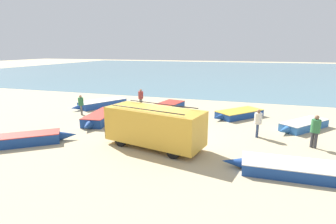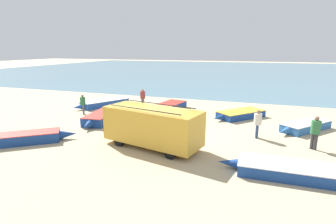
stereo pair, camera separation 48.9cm
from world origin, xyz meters
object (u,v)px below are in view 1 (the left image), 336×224
Objects in this scene: fishing_rowboat_4 at (168,107)px; fishing_rowboat_5 at (101,103)px; fisherman_2 at (315,129)px; parked_van at (154,126)px; fisherman_0 at (258,121)px; fishing_rowboat_3 at (21,140)px; fishing_rowboat_6 at (303,125)px; fishing_rowboat_2 at (101,118)px; fisherman_1 at (81,103)px; fishing_rowboat_1 at (238,114)px; fishing_rowboat_0 at (289,168)px; fisherman_3 at (141,96)px.

fishing_rowboat_5 is at bearing -73.44° from fishing_rowboat_4.
parked_van is at bearing 139.82° from fisherman_2.
fishing_rowboat_5 is 14.21m from fisherman_0.
fisherman_2 is at bearing -21.69° from fishing_rowboat_3.
fishing_rowboat_2 is at bearing -39.31° from fishing_rowboat_6.
fisherman_0 is at bearing 135.40° from fisherman_1.
fishing_rowboat_1 is at bearing 95.76° from fishing_rowboat_4.
fishing_rowboat_0 is 14.87m from fisherman_3.
fishing_rowboat_5 is (-1.08, 9.88, -0.00)m from fishing_rowboat_3.
fishing_rowboat_6 is at bearing -133.71° from fisherman_0.
fishing_rowboat_6 is 2.22× the size of fisherman_2.
fisherman_0 is 11.16m from fisherman_3.
fisherman_2 reaches higher than fisherman_1.
fisherman_2 reaches higher than fishing_rowboat_4.
fishing_rowboat_0 is (6.53, -1.24, -0.91)m from parked_van.
fishing_rowboat_2 is 2.76× the size of fisherman_0.
fishing_rowboat_3 is (-7.07, -1.94, -0.88)m from parked_van.
fishing_rowboat_6 is at bearing 87.68° from fishing_rowboat_4.
fishing_rowboat_1 is (-2.57, 9.09, 0.00)m from fishing_rowboat_0.
parked_van is at bearing 37.08° from fisherman_0.
fishing_rowboat_1 is at bearing 3.84° from fishing_rowboat_3.
fishing_rowboat_4 is (3.43, 5.04, -0.02)m from fishing_rowboat_2.
fisherman_0 is (1.32, -4.49, 0.75)m from fishing_rowboat_1.
parked_van is 1.13× the size of fishing_rowboat_5.
fishing_rowboat_3 is 2.79× the size of fisherman_3.
fisherman_3 is at bearing -23.77° from fisherman_0.
fisherman_0 is 1.00× the size of fisherman_3.
fisherman_1 is (-13.31, 1.47, -0.06)m from fisherman_0.
fishing_rowboat_1 is at bearing -74.27° from fishing_rowboat_6.
fishing_rowboat_4 reaches higher than fishing_rowboat_3.
fishing_rowboat_1 is 0.80× the size of fishing_rowboat_5.
fisherman_0 reaches higher than fisherman_3.
fishing_rowboat_2 is 0.94× the size of fishing_rowboat_5.
fishing_rowboat_2 is 5.29m from fishing_rowboat_5.
fisherman_2 is (16.28, -5.51, 0.78)m from fishing_rowboat_5.
fishing_rowboat_1 is 8.57m from fisherman_3.
fishing_rowboat_0 is 1.01× the size of fishing_rowboat_5.
fishing_rowboat_5 is (-6.19, -0.53, -0.00)m from fishing_rowboat_4.
fishing_rowboat_4 reaches higher than fishing_rowboat_0.
fishing_rowboat_3 is 11.59m from fishing_rowboat_4.
fishing_rowboat_3 is 2.79× the size of fisherman_0.
fishing_rowboat_1 is 12.12m from fishing_rowboat_5.
fisherman_1 is (-11.99, -3.02, 0.69)m from fishing_rowboat_1.
fishing_rowboat_0 is at bearing 57.46° from fishing_rowboat_1.
parked_van is 7.39m from fishing_rowboat_3.
fisherman_1 reaches higher than fishing_rowboat_0.
fishing_rowboat_5 is at bearing 125.70° from fisherman_3.
fisherman_2 reaches higher than fishing_rowboat_6.
fisherman_3 is at bearing 130.25° from fishing_rowboat_5.
fishing_rowboat_1 is 1.00× the size of fishing_rowboat_6.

